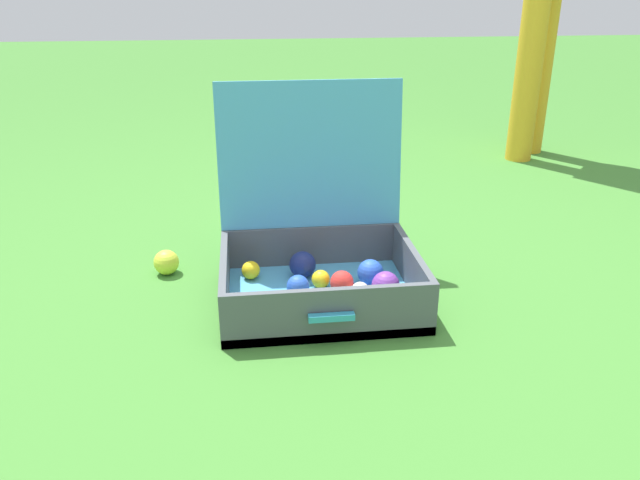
% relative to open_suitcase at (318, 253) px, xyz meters
% --- Properties ---
extents(ground_plane, '(16.00, 16.00, 0.00)m').
position_rel_open_suitcase_xyz_m(ground_plane, '(0.09, -0.13, -0.12)').
color(ground_plane, '#3D7A2D').
extents(open_suitcase, '(0.52, 0.49, 0.56)m').
position_rel_open_suitcase_xyz_m(open_suitcase, '(0.00, 0.00, 0.00)').
color(open_suitcase, '#4799C6').
rests_on(open_suitcase, ground).
extents(stray_ball_on_grass, '(0.07, 0.07, 0.07)m').
position_rel_open_suitcase_xyz_m(stray_ball_on_grass, '(-0.43, 0.17, -0.08)').
color(stray_ball_on_grass, '#CCDB38').
rests_on(stray_ball_on_grass, ground).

